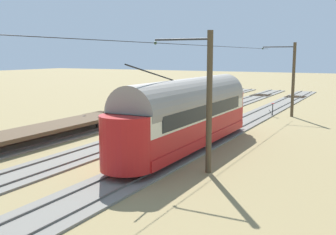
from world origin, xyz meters
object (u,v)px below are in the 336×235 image
flatcar_adjacent (43,129)px  spare_tie_stack (96,116)px  catenary_pole_mid_near (207,99)px  vintage_streetcar (188,113)px  catenary_pole_foreground (292,78)px  switch_stand (272,109)px

flatcar_adjacent → spare_tie_stack: bearing=-72.2°
catenary_pole_mid_near → vintage_streetcar: bearing=-54.2°
catenary_pole_foreground → switch_stand: bearing=23.8°
flatcar_adjacent → vintage_streetcar: bearing=-165.6°
catenary_pole_foreground → catenary_pole_mid_near: bearing=90.0°
flatcar_adjacent → switch_stand: 21.19m
catenary_pole_mid_near → flatcar_adjacent: bearing=-7.1°
vintage_streetcar → switch_stand: bearing=-94.7°
vintage_streetcar → catenary_pole_mid_near: catenary_pole_mid_near is taller
flatcar_adjacent → catenary_pole_foreground: catenary_pole_foreground is taller
vintage_streetcar → switch_stand: vintage_streetcar is taller
spare_tie_stack → catenary_pole_foreground: bearing=-148.3°
vintage_streetcar → flatcar_adjacent: (9.41, 2.41, -1.39)m
catenary_pole_mid_near → spare_tie_stack: (15.30, -11.03, -3.31)m
vintage_streetcar → catenary_pole_foreground: bearing=-99.7°
switch_stand → spare_tie_stack: bearing=32.5°
catenary_pole_mid_near → switch_stand: 20.08m
spare_tie_stack → catenary_pole_mid_near: bearing=144.2°
flatcar_adjacent → switch_stand: bearing=-120.3°
flatcar_adjacent → spare_tie_stack: (3.05, -9.51, -0.59)m
catenary_pole_foreground → catenary_pole_mid_near: same height
catenary_pole_foreground → catenary_pole_mid_near: 20.49m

